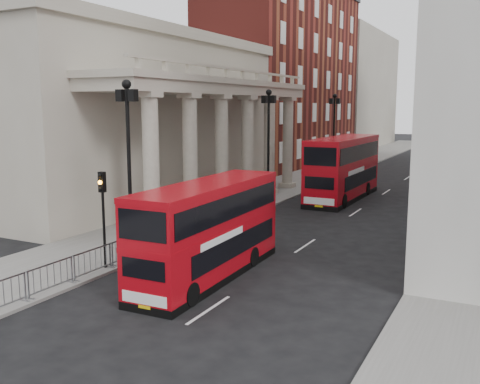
% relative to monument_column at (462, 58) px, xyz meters
% --- Properties ---
extents(ground, '(260.00, 260.00, 0.00)m').
position_rel_monument_column_xyz_m(ground, '(-6.00, -92.00, -15.98)').
color(ground, black).
rests_on(ground, ground).
extents(sidewalk_west, '(6.00, 140.00, 0.12)m').
position_rel_monument_column_xyz_m(sidewalk_west, '(-9.00, -62.00, -15.92)').
color(sidewalk_west, slate).
rests_on(sidewalk_west, ground).
extents(kerb, '(0.20, 140.00, 0.14)m').
position_rel_monument_column_xyz_m(kerb, '(-6.05, -62.00, -15.91)').
color(kerb, slate).
rests_on(kerb, ground).
extents(portico_building, '(9.00, 28.00, 12.00)m').
position_rel_monument_column_xyz_m(portico_building, '(-16.50, -74.00, -9.98)').
color(portico_building, '#9F9685').
rests_on(portico_building, ground).
extents(brick_building, '(9.00, 32.00, 22.00)m').
position_rel_monument_column_xyz_m(brick_building, '(-16.50, -44.00, -4.98)').
color(brick_building, maroon).
rests_on(brick_building, ground).
extents(west_building_far, '(9.00, 30.00, 20.00)m').
position_rel_monument_column_xyz_m(west_building_far, '(-16.50, -12.00, -5.98)').
color(west_building_far, '#9F9685').
rests_on(west_building_far, ground).
extents(monument_column, '(8.00, 8.00, 54.20)m').
position_rel_monument_column_xyz_m(monument_column, '(0.00, 0.00, 0.00)').
color(monument_column, '#60605E').
rests_on(monument_column, ground).
extents(lamp_post_south, '(1.05, 0.44, 8.32)m').
position_rel_monument_column_xyz_m(lamp_post_south, '(-6.60, -88.00, -11.07)').
color(lamp_post_south, black).
rests_on(lamp_post_south, sidewalk_west).
extents(lamp_post_mid, '(1.05, 0.44, 8.32)m').
position_rel_monument_column_xyz_m(lamp_post_mid, '(-6.60, -72.00, -11.07)').
color(lamp_post_mid, black).
rests_on(lamp_post_mid, sidewalk_west).
extents(lamp_post_north, '(1.05, 0.44, 8.32)m').
position_rel_monument_column_xyz_m(lamp_post_north, '(-6.60, -56.00, -11.07)').
color(lamp_post_north, black).
rests_on(lamp_post_north, sidewalk_west).
extents(traffic_light, '(0.28, 0.33, 4.30)m').
position_rel_monument_column_xyz_m(traffic_light, '(-6.50, -90.02, -12.88)').
color(traffic_light, black).
rests_on(traffic_light, sidewalk_west).
extents(crowd_barriers, '(0.50, 18.75, 1.10)m').
position_rel_monument_column_xyz_m(crowd_barriers, '(-6.35, -89.78, -15.31)').
color(crowd_barriers, gray).
rests_on(crowd_barriers, sidewalk_west).
extents(bus_near, '(2.50, 9.50, 4.08)m').
position_rel_monument_column_xyz_m(bus_near, '(-1.88, -88.73, -13.85)').
color(bus_near, '#A70711').
rests_on(bus_near, ground).
extents(bus_far, '(2.88, 11.27, 4.85)m').
position_rel_monument_column_xyz_m(bus_far, '(-2.35, -67.07, -13.45)').
color(bus_far, '#AB0711').
rests_on(bus_far, ground).
extents(pedestrian_a, '(0.71, 0.55, 1.72)m').
position_rel_monument_column_xyz_m(pedestrian_a, '(-10.02, -82.00, -15.00)').
color(pedestrian_a, black).
rests_on(pedestrian_a, sidewalk_west).
extents(pedestrian_b, '(0.92, 0.77, 1.73)m').
position_rel_monument_column_xyz_m(pedestrian_b, '(-10.36, -75.68, -15.00)').
color(pedestrian_b, black).
rests_on(pedestrian_b, sidewalk_west).
extents(pedestrian_c, '(1.00, 0.71, 1.92)m').
position_rel_monument_column_xyz_m(pedestrian_c, '(-8.39, -72.51, -14.90)').
color(pedestrian_c, black).
rests_on(pedestrian_c, sidewalk_west).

